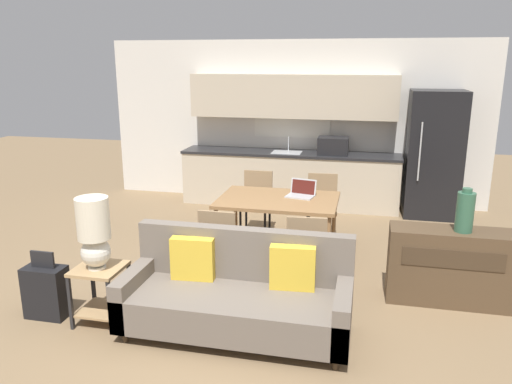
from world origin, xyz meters
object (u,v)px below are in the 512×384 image
object	(u,v)px
table_lamp	(94,231)
credenza	(448,266)
dining_chair_near_right	(306,250)
dining_chair_far_left	(256,200)
laptop	(302,192)
vase	(465,212)
suitcase	(46,291)
side_table	(100,285)
couch	(238,295)
refrigerator	(434,154)
dining_chair_far_right	(322,204)
dining_chair_near_left	(221,244)
dining_table	(278,204)

from	to	relation	value
table_lamp	credenza	size ratio (longest dim) A/B	0.57
dining_chair_near_right	dining_chair_far_left	bearing A→B (deg)	-67.50
dining_chair_near_right	laptop	world-z (taller)	laptop
table_lamp	dining_chair_far_left	bearing A→B (deg)	71.84
vase	suitcase	size ratio (longest dim) A/B	0.66
side_table	table_lamp	bearing A→B (deg)	-94.83
couch	side_table	distance (m)	1.29
refrigerator	vase	size ratio (longest dim) A/B	4.47
vase	dining_chair_near_right	distance (m)	1.58
refrigerator	table_lamp	distance (m)	5.35
refrigerator	side_table	bearing A→B (deg)	-128.79
table_lamp	dining_chair_far_right	size ratio (longest dim) A/B	0.75
vase	dining_chair_far_left	size ratio (longest dim) A/B	0.49
dining_chair_far_left	suitcase	bearing A→B (deg)	-118.44
dining_chair_near_right	dining_chair_near_left	bearing A→B (deg)	-5.12
dining_chair_far_right	dining_chair_near_left	size ratio (longest dim) A/B	1.00
dining_table	table_lamp	xyz separation A→B (m)	(-1.34, -1.86, 0.19)
dining_chair_near_left	suitcase	xyz separation A→B (m)	(-1.43, -0.98, -0.24)
credenza	suitcase	bearing A→B (deg)	-162.88
vase	dining_chair_far_right	world-z (taller)	vase
dining_table	dining_chair_far_left	distance (m)	0.97
couch	dining_chair_far_left	xyz separation A→B (m)	(-0.40, 2.54, 0.15)
refrigerator	side_table	xyz separation A→B (m)	(-3.34, -4.16, -0.61)
side_table	dining_chair_far_left	distance (m)	2.82
vase	laptop	distance (m)	1.93
couch	table_lamp	bearing A→B (deg)	-173.27
table_lamp	dining_chair_far_right	bearing A→B (deg)	56.69
suitcase	refrigerator	bearing A→B (deg)	47.08
couch	side_table	world-z (taller)	couch
credenza	dining_chair_far_right	bearing A→B (deg)	132.12
table_lamp	refrigerator	bearing A→B (deg)	51.33
dining_table	table_lamp	world-z (taller)	table_lamp
refrigerator	dining_chair_near_left	distance (m)	4.07
dining_chair_near_left	dining_chair_near_right	distance (m)	0.91
dining_table	couch	bearing A→B (deg)	-91.74
side_table	credenza	world-z (taller)	credenza
vase	side_table	bearing A→B (deg)	-161.46
dining_chair_far_left	suitcase	size ratio (longest dim) A/B	1.34
vase	dining_table	bearing A→B (deg)	159.36
couch	credenza	size ratio (longest dim) A/B	1.71
vase	dining_chair_near_left	xyz separation A→B (m)	(-2.41, -0.15, -0.47)
dining_chair_far_left	dining_chair_near_right	size ratio (longest dim) A/B	1.00
side_table	table_lamp	size ratio (longest dim) A/B	0.82
dining_table	side_table	distance (m)	2.30
side_table	dining_chair_near_left	distance (m)	1.30
vase	laptop	size ratio (longest dim) A/B	1.19
credenza	dining_chair_far_right	xyz separation A→B (m)	(-1.42, 1.57, 0.11)
couch	dining_chair_near_right	world-z (taller)	couch
dining_chair_far_left	couch	bearing A→B (deg)	-81.52
dining_chair_far_left	refrigerator	bearing A→B (deg)	30.67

